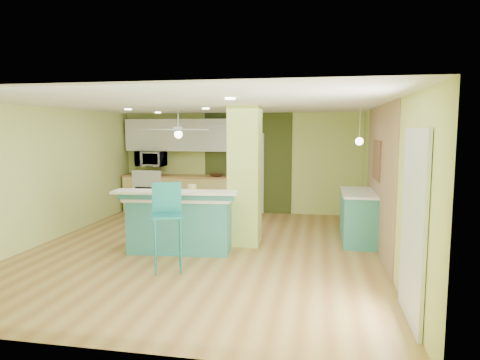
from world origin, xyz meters
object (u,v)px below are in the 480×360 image
Objects in this scene: bar_stool at (167,212)px; side_counter at (358,216)px; fruit_bowl at (217,175)px; canister at (192,189)px; peninsula at (181,221)px.

side_counter is at bearing 15.95° from bar_stool.
bar_stool is 3.85× the size of fruit_bowl.
side_counter is 3.83m from fruit_bowl.
side_counter is 3.13m from canister.
side_counter is (2.94, 2.19, -0.40)m from bar_stool.
fruit_bowl is (-3.21, 2.03, 0.51)m from side_counter.
canister is (0.13, 0.26, 0.53)m from peninsula.
peninsula is at bearing -115.99° from canister.
bar_stool is at bearing -143.27° from side_counter.
peninsula reaches higher than fruit_bowl.
peninsula is 1.10m from bar_stool.
peninsula is 3.28m from side_counter.
canister is at bearing 58.85° from peninsula.
peninsula is at bearing -159.23° from side_counter.
bar_stool is 1.30m from canister.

